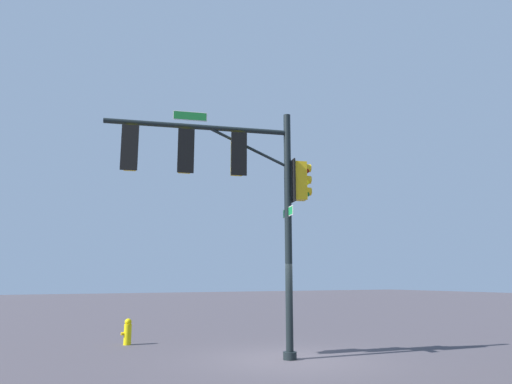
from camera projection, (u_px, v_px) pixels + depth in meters
name	position (u px, v px, depth m)	size (l,w,h in m)	color
ground_plane	(290.00, 360.00, 12.32)	(120.00, 120.00, 0.00)	#443F46
signal_pole_assembly	(232.00, 177.00, 12.88)	(5.60, 1.92, 6.78)	black
fire_hydrant	(128.00, 332.00, 15.12)	(0.33, 0.24, 0.83)	yellow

